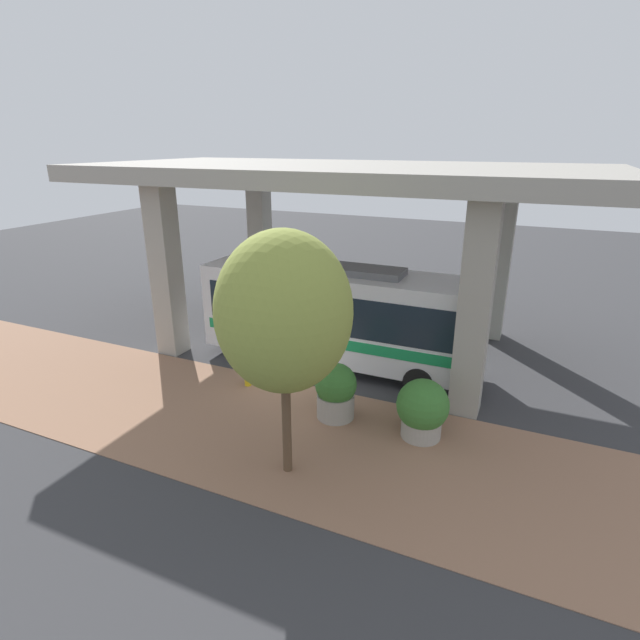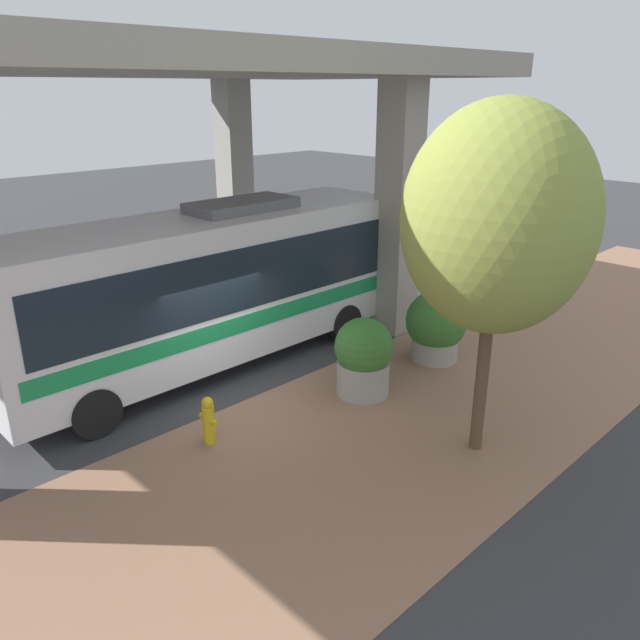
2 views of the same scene
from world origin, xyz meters
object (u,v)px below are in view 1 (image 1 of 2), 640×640
Objects in this scene: bus at (339,312)px; planter_middle at (422,409)px; planter_front at (336,391)px; fire_hydrant at (248,373)px; street_tree_near at (284,313)px.

bus reaches higher than planter_middle.
planter_middle is at bearing -89.91° from planter_front.
planter_front is 2.64m from planter_middle.
planter_front is at bearing -100.72° from fire_hydrant.
fire_hydrant is 0.55× the size of planter_front.
bus is 4.03m from planter_front.
bus is at bearing 10.87° from street_tree_near.
planter_front reaches higher than fire_hydrant.
street_tree_near is at bearing -136.31° from fire_hydrant.
planter_middle is at bearing -131.82° from bus.
planter_front is at bearing 90.09° from planter_middle.
street_tree_near is (-3.61, -3.45, 3.81)m from fire_hydrant.
street_tree_near reaches higher than planter_middle.
fire_hydrant is at bearing 79.28° from planter_front.
fire_hydrant is 0.54× the size of planter_middle.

